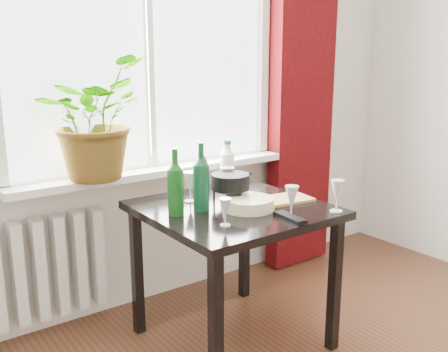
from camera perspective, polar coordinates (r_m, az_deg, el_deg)
window at (r=2.91m, az=-8.83°, el=15.92°), size 1.72×0.08×1.62m
windowsill at (r=2.91m, az=-7.66°, el=0.60°), size 1.72×0.20×0.04m
curtain at (r=3.50m, az=8.95°, el=10.46°), size 0.50×0.12×2.56m
radiator at (r=2.82m, az=-21.40°, el=-10.19°), size 0.80×0.10×0.55m
table at (r=2.52m, az=1.04°, el=-5.45°), size 0.85×0.85×0.74m
potted_plant at (r=2.66m, az=-14.79°, el=6.44°), size 0.75×0.75×0.63m
wine_bottle_left at (r=2.33m, az=-5.58°, el=-0.63°), size 0.10×0.10×0.32m
wine_bottle_right at (r=2.39m, az=-2.63°, el=-0.03°), size 0.08×0.08×0.34m
bottle_amber at (r=2.75m, az=-2.56°, el=0.92°), size 0.08×0.08×0.26m
cleaning_bottle at (r=2.81m, az=0.35°, el=1.39°), size 0.08×0.08×0.28m
wineglass_front_right at (r=2.32m, az=7.73°, el=-2.90°), size 0.07×0.07×0.15m
wineglass_far_right at (r=2.44m, az=12.80°, el=-2.19°), size 0.08×0.08×0.16m
wineglass_back_center at (r=2.62m, az=0.36°, el=-0.72°), size 0.07×0.07×0.17m
wineglass_back_left at (r=2.55m, az=-3.88°, el=-1.21°), size 0.09×0.09×0.16m
wineglass_front_left at (r=2.19m, az=0.15°, el=-4.14°), size 0.06×0.06×0.13m
plate_stack at (r=2.44m, az=2.80°, el=-3.18°), size 0.29×0.29×0.06m
fondue_pot at (r=2.53m, az=0.72°, el=-1.44°), size 0.22×0.20×0.15m
tv_remote at (r=2.31m, az=7.55°, el=-4.73°), size 0.07×0.19×0.02m
cutting_board at (r=2.60m, az=6.87°, el=-2.67°), size 0.30×0.22×0.01m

